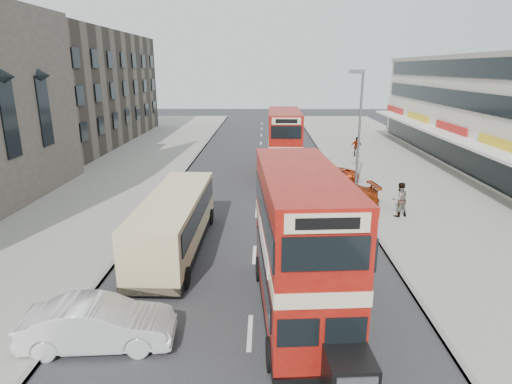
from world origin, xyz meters
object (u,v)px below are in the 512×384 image
(street_lamp, at_px, (359,123))
(car_right_a, at_px, (335,196))
(bus_main, at_px, (300,244))
(car_left_front, at_px, (98,324))
(bus_second, at_px, (284,143))
(coach, at_px, (175,221))
(car_right_b, at_px, (331,175))
(pedestrian_far, at_px, (356,147))
(pedestrian_near, at_px, (400,199))
(cyclist, at_px, (315,184))

(street_lamp, height_order, car_right_a, street_lamp)
(bus_main, bearing_deg, car_left_front, 13.00)
(bus_second, bearing_deg, street_lamp, 131.18)
(bus_main, xyz_separation_m, car_right_a, (3.06, 11.72, -1.84))
(street_lamp, height_order, coach, street_lamp)
(car_right_b, bearing_deg, car_left_front, -20.67)
(car_right_b, bearing_deg, street_lamp, 25.27)
(street_lamp, relative_size, pedestrian_far, 4.43)
(car_left_front, height_order, pedestrian_near, pedestrian_near)
(street_lamp, relative_size, bus_second, 0.91)
(bus_second, distance_m, car_right_b, 4.58)
(street_lamp, height_order, car_left_front, street_lamp)
(car_left_front, distance_m, pedestrian_near, 17.27)
(bus_main, xyz_separation_m, car_right_b, (3.80, 17.92, -2.05))
(car_left_front, bearing_deg, car_right_a, -39.05)
(bus_main, relative_size, car_right_a, 1.73)
(car_left_front, relative_size, pedestrian_far, 2.48)
(pedestrian_near, bearing_deg, bus_main, 40.31)
(coach, distance_m, pedestrian_far, 25.19)
(coach, relative_size, cyclist, 4.78)
(coach, relative_size, car_right_b, 2.38)
(street_lamp, distance_m, bus_main, 15.74)
(pedestrian_near, bearing_deg, cyclist, -66.79)
(coach, distance_m, car_right_b, 15.61)
(street_lamp, distance_m, car_right_b, 5.37)
(coach, xyz_separation_m, car_left_front, (-0.91, -7.22, -0.70))
(street_lamp, relative_size, car_right_b, 2.07)
(car_left_front, bearing_deg, street_lamp, -38.41)
(bus_main, height_order, bus_second, bus_main)
(bus_main, bearing_deg, bus_second, -95.26)
(street_lamp, bearing_deg, bus_main, -108.26)
(car_right_b, height_order, pedestrian_far, pedestrian_far)
(bus_main, relative_size, cyclist, 4.63)
(bus_main, distance_m, cyclist, 15.12)
(car_left_front, bearing_deg, cyclist, -31.56)
(coach, height_order, pedestrian_far, coach)
(pedestrian_near, bearing_deg, pedestrian_far, -110.38)
(coach, distance_m, car_left_front, 7.31)
(bus_main, bearing_deg, car_right_b, -106.28)
(street_lamp, xyz_separation_m, coach, (-10.20, -9.52, -3.33))
(street_lamp, bearing_deg, cyclist, 179.40)
(car_right_a, xyz_separation_m, cyclist, (-0.84, 3.11, -0.11))
(street_lamp, bearing_deg, coach, -136.96)
(bus_second, xyz_separation_m, pedestrian_near, (6.04, -10.27, -1.43))
(car_left_front, xyz_separation_m, pedestrian_far, (13.68, 28.92, 0.32))
(car_right_a, bearing_deg, pedestrian_far, 157.22)
(street_lamp, xyz_separation_m, car_left_front, (-11.10, -16.74, -4.04))
(car_left_front, xyz_separation_m, car_right_b, (10.02, 19.85, -0.20))
(car_right_a, xyz_separation_m, pedestrian_near, (3.32, -1.86, 0.39))
(coach, xyz_separation_m, pedestrian_far, (12.78, 21.71, -0.39))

